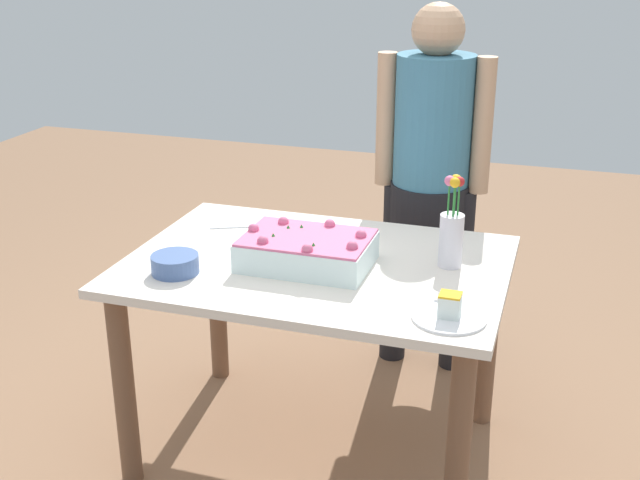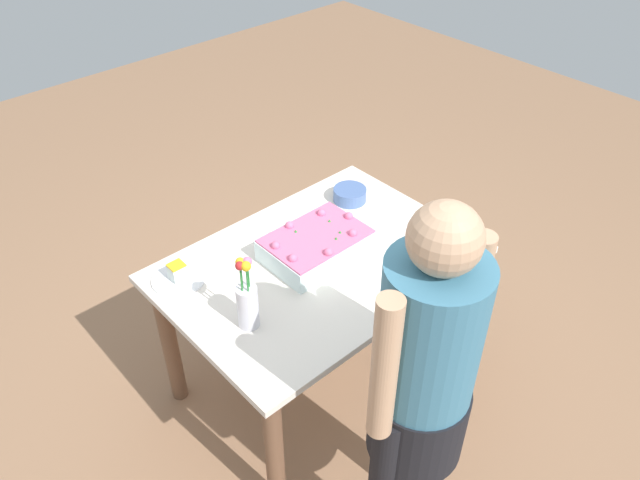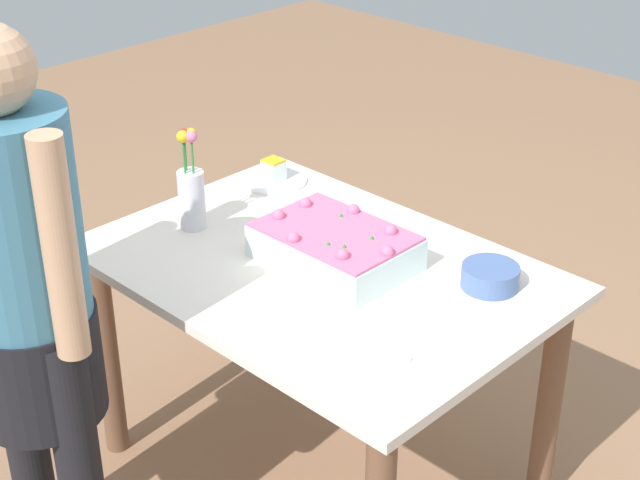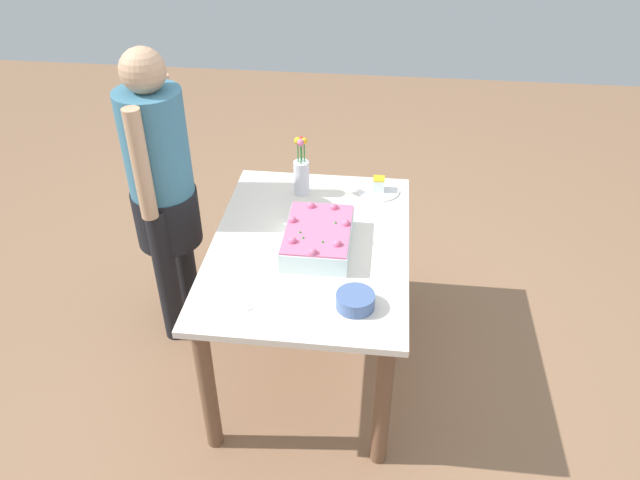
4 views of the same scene
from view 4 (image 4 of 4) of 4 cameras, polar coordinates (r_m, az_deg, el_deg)
name	(u,v)px [view 4 (image 4 of 4)]	position (r m, az deg, el deg)	size (l,w,h in m)	color
ground_plane	(311,359)	(3.22, -0.80, -10.83)	(8.00, 8.00, 0.00)	#91694C
dining_table	(310,265)	(2.82, -0.90, -2.34)	(1.23, 0.87, 0.72)	silver
sheet_cake	(318,237)	(2.69, -0.18, 0.27)	(0.41, 0.28, 0.12)	white
serving_plate_with_slice	(378,188)	(3.12, 5.36, 4.76)	(0.21, 0.21, 0.08)	white
cake_knife	(243,291)	(2.50, -7.07, -4.64)	(0.24, 0.02, 0.00)	silver
flower_vase	(301,173)	(3.04, -1.71, 6.14)	(0.08, 0.08, 0.30)	silver
fruit_bowl	(355,301)	(2.40, 3.25, -5.56)	(0.15, 0.15, 0.06)	#4B669F
person_standing	(161,181)	(3.03, -14.30, 5.21)	(0.45, 0.31, 1.49)	black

